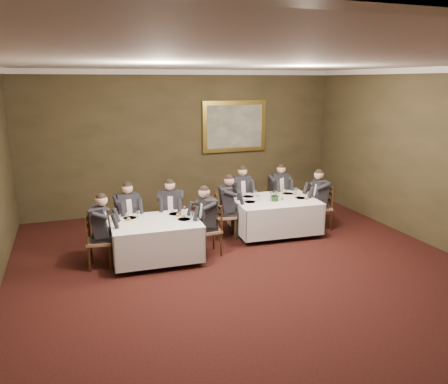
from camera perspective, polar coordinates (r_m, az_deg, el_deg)
ground at (r=7.10m, az=5.69°, el=-12.94°), size 10.00×10.00×0.00m
ceiling at (r=6.31m, az=6.51°, el=16.58°), size 8.00×10.00×0.10m
back_wall at (r=11.13m, az=-5.18°, el=6.59°), size 8.00×0.10×3.50m
crown_molding at (r=6.31m, az=6.50°, el=16.04°), size 8.00×10.00×0.12m
table_main at (r=9.55m, az=6.58°, el=-2.76°), size 1.86×1.46×0.67m
table_second at (r=8.15m, az=-8.86°, el=-5.87°), size 1.65×1.29×0.67m
chair_main_backleft at (r=10.25m, az=2.16°, el=-2.43°), size 0.45×0.43×1.00m
diner_main_backleft at (r=10.18m, az=2.20°, el=-1.22°), size 0.42×0.49×1.35m
chair_main_backright at (r=10.57m, az=7.07°, el=-2.00°), size 0.45×0.43×1.00m
diner_main_backright at (r=10.50m, az=7.14°, el=-0.83°), size 0.43×0.49×1.35m
chair_main_endleft at (r=9.24m, az=0.09°, el=-4.32°), size 0.49×0.51×1.00m
diner_main_endleft at (r=9.17m, az=0.16°, el=-2.96°), size 0.54×0.48×1.35m
chair_main_endright at (r=10.06m, az=12.49°, el=-3.10°), size 0.50×0.51×1.00m
diner_main_endright at (r=9.99m, az=12.49°, el=-1.85°), size 0.55×0.49×1.35m
chair_sec_backleft at (r=8.93m, az=-12.35°, el=-5.34°), size 0.50×0.48×1.00m
diner_sec_backleft at (r=8.85m, az=-12.41°, el=-3.97°), size 0.47×0.54×1.35m
chair_sec_backright at (r=9.03m, az=-6.89°, el=-4.88°), size 0.53×0.51×1.00m
diner_sec_backright at (r=8.95m, az=-6.94°, el=-3.52°), size 0.50×0.56×1.35m
chair_sec_endright at (r=8.40m, az=-1.95°, el=-6.29°), size 0.44×0.46×1.00m
diner_sec_endright at (r=8.32m, az=-2.04°, el=-4.83°), size 0.50×0.44×1.35m
chair_sec_endleft at (r=8.15m, az=-15.92°, el=-7.54°), size 0.49×0.50×1.00m
diner_sec_endleft at (r=8.06m, az=-15.95°, el=-6.03°), size 0.54×0.47×1.35m
centerpiece at (r=9.28m, az=6.73°, el=-0.26°), size 0.34×0.33×0.30m
candlestick at (r=9.41m, az=7.66°, el=0.10°), size 0.07×0.07×0.50m
place_setting_table_main at (r=9.66m, az=3.41°, el=-0.34°), size 0.33×0.31×0.14m
place_setting_table_second at (r=8.35m, az=-11.89°, el=-3.02°), size 0.33×0.31×0.14m
painting at (r=11.43m, az=1.37°, el=8.56°), size 1.72×0.09×1.31m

